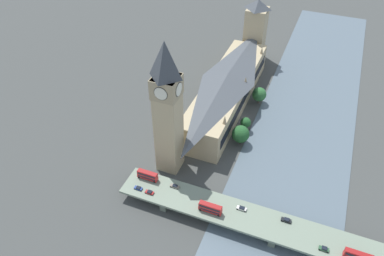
{
  "coord_description": "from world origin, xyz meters",
  "views": [
    {
      "loc": [
        -37.03,
        180.86,
        143.68
      ],
      "look_at": [
        19.32,
        40.53,
        16.75
      ],
      "focal_mm": 35.0,
      "sensor_mm": 36.0,
      "label": 1
    }
  ],
  "objects_px": {
    "parliament_hall": "(227,89)",
    "road_bridge": "(276,228)",
    "car_southbound_mid": "(242,208)",
    "car_southbound_extra": "(175,186)",
    "double_decker_bus_mid": "(210,208)",
    "car_northbound_mid": "(150,192)",
    "clock_tower": "(168,107)",
    "car_northbound_tail": "(138,188)",
    "car_southbound_lead": "(286,220)",
    "victoria_tower": "(255,30)",
    "double_decker_bus_lead": "(148,175)",
    "car_southbound_tail": "(324,249)"
  },
  "relations": [
    {
      "from": "car_southbound_tail",
      "to": "victoria_tower",
      "type": "bearing_deg",
      "value": -65.4
    },
    {
      "from": "double_decker_bus_mid",
      "to": "parliament_hall",
      "type": "bearing_deg",
      "value": -76.99
    },
    {
      "from": "car_southbound_mid",
      "to": "car_southbound_tail",
      "type": "xyz_separation_m",
      "value": [
        -37.12,
        7.31,
        0.07
      ]
    },
    {
      "from": "car_southbound_mid",
      "to": "car_southbound_tail",
      "type": "distance_m",
      "value": 37.83
    },
    {
      "from": "car_northbound_tail",
      "to": "car_southbound_mid",
      "type": "relative_size",
      "value": 0.87
    },
    {
      "from": "victoria_tower",
      "to": "car_northbound_tail",
      "type": "height_order",
      "value": "victoria_tower"
    },
    {
      "from": "car_southbound_tail",
      "to": "car_southbound_extra",
      "type": "distance_m",
      "value": 71.04
    },
    {
      "from": "parliament_hall",
      "to": "car_southbound_lead",
      "type": "distance_m",
      "value": 96.85
    },
    {
      "from": "double_decker_bus_lead",
      "to": "double_decker_bus_mid",
      "type": "height_order",
      "value": "double_decker_bus_mid"
    },
    {
      "from": "parliament_hall",
      "to": "car_southbound_lead",
      "type": "bearing_deg",
      "value": 123.41
    },
    {
      "from": "car_southbound_lead",
      "to": "car_southbound_mid",
      "type": "bearing_deg",
      "value": 3.28
    },
    {
      "from": "victoria_tower",
      "to": "car_southbound_lead",
      "type": "relative_size",
      "value": 11.07
    },
    {
      "from": "clock_tower",
      "to": "double_decker_bus_mid",
      "type": "bearing_deg",
      "value": 141.1
    },
    {
      "from": "parliament_hall",
      "to": "car_southbound_lead",
      "type": "height_order",
      "value": "parliament_hall"
    },
    {
      "from": "double_decker_bus_mid",
      "to": "car_southbound_lead",
      "type": "distance_m",
      "value": 33.76
    },
    {
      "from": "car_northbound_mid",
      "to": "double_decker_bus_lead",
      "type": "bearing_deg",
      "value": -57.86
    },
    {
      "from": "car_southbound_lead",
      "to": "car_northbound_mid",
      "type": "bearing_deg",
      "value": 7.44
    },
    {
      "from": "double_decker_bus_mid",
      "to": "car_southbound_mid",
      "type": "relative_size",
      "value": 2.36
    },
    {
      "from": "double_decker_bus_lead",
      "to": "car_southbound_tail",
      "type": "relative_size",
      "value": 2.53
    },
    {
      "from": "parliament_hall",
      "to": "double_decker_bus_lead",
      "type": "relative_size",
      "value": 10.23
    },
    {
      "from": "road_bridge",
      "to": "car_northbound_tail",
      "type": "xyz_separation_m",
      "value": [
        65.76,
        3.7,
        1.81
      ]
    },
    {
      "from": "parliament_hall",
      "to": "victoria_tower",
      "type": "relative_size",
      "value": 2.14
    },
    {
      "from": "car_southbound_mid",
      "to": "car_southbound_extra",
      "type": "bearing_deg",
      "value": -1.37
    },
    {
      "from": "victoria_tower",
      "to": "double_decker_bus_mid",
      "type": "xyz_separation_m",
      "value": [
        -20.47,
        152.98,
        -14.08
      ]
    },
    {
      "from": "car_northbound_mid",
      "to": "car_northbound_tail",
      "type": "relative_size",
      "value": 1.05
    },
    {
      "from": "car_northbound_tail",
      "to": "victoria_tower",
      "type": "bearing_deg",
      "value": -95.91
    },
    {
      "from": "parliament_hall",
      "to": "road_bridge",
      "type": "xyz_separation_m",
      "value": [
        -49.83,
        84.99,
        -6.8
      ]
    },
    {
      "from": "car_northbound_mid",
      "to": "parliament_hall",
      "type": "bearing_deg",
      "value": -96.27
    },
    {
      "from": "parliament_hall",
      "to": "car_southbound_tail",
      "type": "distance_m",
      "value": 113.72
    },
    {
      "from": "parliament_hall",
      "to": "double_decker_bus_lead",
      "type": "bearing_deg",
      "value": 79.72
    },
    {
      "from": "parliament_hall",
      "to": "road_bridge",
      "type": "bearing_deg",
      "value": 120.39
    },
    {
      "from": "car_southbound_extra",
      "to": "car_northbound_mid",
      "type": "bearing_deg",
      "value": 39.47
    },
    {
      "from": "clock_tower",
      "to": "car_southbound_lead",
      "type": "distance_m",
      "value": 73.71
    },
    {
      "from": "double_decker_bus_mid",
      "to": "car_northbound_tail",
      "type": "bearing_deg",
      "value": 0.55
    },
    {
      "from": "car_southbound_mid",
      "to": "clock_tower",
      "type": "bearing_deg",
      "value": -23.09
    },
    {
      "from": "parliament_hall",
      "to": "double_decker_bus_mid",
      "type": "xyz_separation_m",
      "value": [
        -20.42,
        88.34,
        -3.04
      ]
    },
    {
      "from": "road_bridge",
      "to": "car_southbound_mid",
      "type": "xyz_separation_m",
      "value": [
        16.58,
        -3.1,
        1.86
      ]
    },
    {
      "from": "clock_tower",
      "to": "double_decker_bus_mid",
      "type": "xyz_separation_m",
      "value": [
        -31.33,
        25.28,
        -29.79
      ]
    },
    {
      "from": "car_southbound_mid",
      "to": "car_southbound_extra",
      "type": "xyz_separation_m",
      "value": [
        33.46,
        -0.8,
        -0.04
      ]
    },
    {
      "from": "parliament_hall",
      "to": "car_northbound_mid",
      "type": "xyz_separation_m",
      "value": [
        9.78,
        88.97,
        -4.98
      ]
    },
    {
      "from": "car_southbound_mid",
      "to": "double_decker_bus_lead",
      "type": "bearing_deg",
      "value": -0.92
    },
    {
      "from": "double_decker_bus_mid",
      "to": "car_northbound_mid",
      "type": "bearing_deg",
      "value": 1.2
    },
    {
      "from": "car_northbound_tail",
      "to": "car_southbound_mid",
      "type": "height_order",
      "value": "car_southbound_mid"
    },
    {
      "from": "car_southbound_lead",
      "to": "car_southbound_mid",
      "type": "relative_size",
      "value": 0.99
    },
    {
      "from": "car_northbound_mid",
      "to": "car_southbound_extra",
      "type": "relative_size",
      "value": 0.93
    },
    {
      "from": "clock_tower",
      "to": "car_southbound_extra",
      "type": "xyz_separation_m",
      "value": [
        -10.71,
        18.03,
        -31.73
      ]
    },
    {
      "from": "car_northbound_mid",
      "to": "victoria_tower",
      "type": "bearing_deg",
      "value": -93.62
    },
    {
      "from": "double_decker_bus_mid",
      "to": "car_southbound_extra",
      "type": "height_order",
      "value": "double_decker_bus_mid"
    },
    {
      "from": "car_northbound_tail",
      "to": "car_southbound_tail",
      "type": "xyz_separation_m",
      "value": [
        -86.31,
        0.5,
        0.12
      ]
    },
    {
      "from": "double_decker_bus_mid",
      "to": "car_southbound_tail",
      "type": "xyz_separation_m",
      "value": [
        -49.96,
        0.85,
        -1.83
      ]
    }
  ]
}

